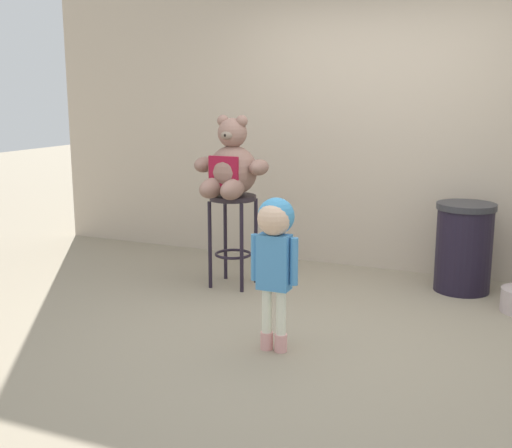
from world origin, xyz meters
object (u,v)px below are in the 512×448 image
Objects in this scene: child_walking at (275,241)px; teddy_bear at (231,167)px; bar_stool_with_teddy at (233,222)px; trash_bin at (464,247)px.

teddy_bear is at bearing -166.16° from child_walking.
teddy_bear reaches higher than bar_stool_with_teddy.
child_walking is 2.07m from trash_bin.
teddy_bear reaches higher than trash_bin.
teddy_bear is (-0.00, -0.03, 0.46)m from bar_stool_with_teddy.
teddy_bear is 1.46m from child_walking.
bar_stool_with_teddy is 0.79× the size of child_walking.
bar_stool_with_teddy is 1.93m from trash_bin.
teddy_bear is at bearing -160.26° from trash_bin.
teddy_bear is 2.04m from trash_bin.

